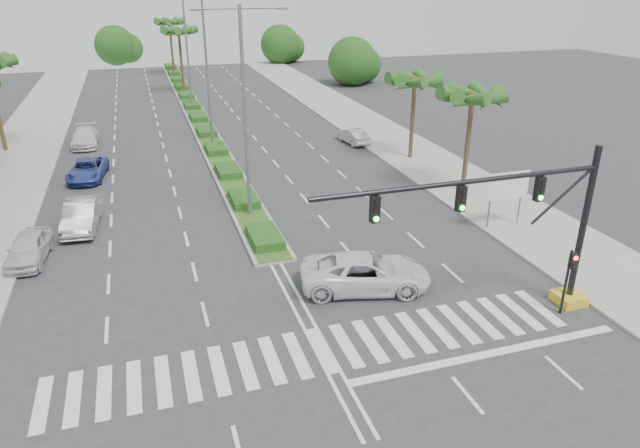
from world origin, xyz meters
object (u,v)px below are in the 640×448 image
object	(u,v)px
car_parked_a	(28,248)
car_parked_c	(88,170)
car_right	(353,136)
car_parked_d	(85,137)
car_parked_b	(81,215)
car_crossing	(365,272)

from	to	relation	value
car_parked_a	car_parked_c	xyz separation A→B (m)	(2.18, 12.83, -0.04)
car_parked_a	car_parked_c	bearing A→B (deg)	86.17
car_right	car_parked_d	bearing A→B (deg)	-22.42
car_parked_a	car_parked_b	size ratio (longest dim) A/B	0.87
car_parked_a	car_parked_d	distance (m)	22.31
car_parked_b	car_parked_d	world-z (taller)	car_parked_b
car_parked_a	car_parked_d	bearing A→B (deg)	91.89
car_crossing	car_parked_a	bearing A→B (deg)	77.48
car_parked_a	car_crossing	bearing A→B (deg)	-21.30
car_parked_d	car_right	world-z (taller)	car_parked_d
car_parked_b	car_crossing	bearing A→B (deg)	-37.02
car_parked_a	car_crossing	world-z (taller)	car_crossing
car_parked_a	car_parked_d	xyz separation A→B (m)	(1.52, 22.26, 0.01)
car_parked_b	car_crossing	size ratio (longest dim) A/B	0.82
car_parked_b	car_parked_d	xyz separation A→B (m)	(-0.79, 18.62, -0.07)
car_parked_c	car_right	bearing A→B (deg)	16.12
car_parked_d	car_right	size ratio (longest dim) A/B	1.29
car_parked_c	car_parked_d	bearing A→B (deg)	101.80
car_crossing	car_parked_d	bearing A→B (deg)	39.04
car_parked_c	car_right	distance (m)	21.65
car_right	car_parked_c	bearing A→B (deg)	1.82
car_parked_a	car_parked_c	world-z (taller)	car_parked_a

